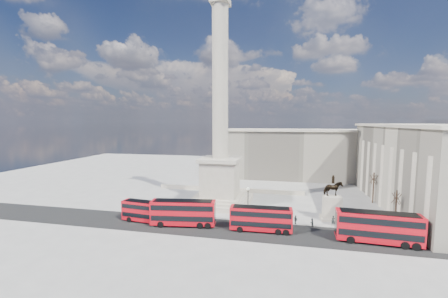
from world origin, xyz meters
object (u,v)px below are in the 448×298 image
object	(u,v)px
victorian_lamp	(248,201)
pedestrian_crossing	(296,220)
red_bus_d	(378,227)
equestrian_statue	(332,204)
red_bus_c	(261,219)
pedestrian_walking	(333,221)
nelsons_column	(220,149)
red_bus_a	(147,211)
red_bus_b	(184,212)
pedestrian_standing	(312,223)

from	to	relation	value
victorian_lamp	pedestrian_crossing	world-z (taller)	victorian_lamp
red_bus_d	equestrian_statue	xyz separation A→B (m)	(-5.26, 9.64, 0.48)
red_bus_c	pedestrian_walking	world-z (taller)	red_bus_c
red_bus_c	pedestrian_walking	xyz separation A→B (m)	(12.84, 5.32, -1.34)
nelsons_column	pedestrian_crossing	world-z (taller)	nelsons_column
pedestrian_crossing	victorian_lamp	bearing A→B (deg)	50.48
nelsons_column	victorian_lamp	xyz separation A→B (m)	(7.66, -9.42, -9.16)
red_bus_a	red_bus_b	size ratio (longest dim) A/B	0.84
nelsons_column	pedestrian_standing	size ratio (longest dim) A/B	32.08
red_bus_a	red_bus_c	world-z (taller)	red_bus_c
red_bus_c	red_bus_d	bearing A→B (deg)	-5.09
red_bus_b	pedestrian_walking	world-z (taller)	red_bus_b
red_bus_a	pedestrian_crossing	size ratio (longest dim) A/B	6.01
red_bus_b	victorian_lamp	distance (m)	12.62
red_bus_d	pedestrian_standing	world-z (taller)	red_bus_d
nelsons_column	red_bus_b	world-z (taller)	nelsons_column
red_bus_d	pedestrian_walking	xyz separation A→B (m)	(-5.55, 6.29, -1.69)
equestrian_statue	pedestrian_walking	world-z (taller)	equestrian_statue
red_bus_c	red_bus_a	bearing A→B (deg)	178.25
red_bus_d	pedestrian_crossing	bearing A→B (deg)	158.68
nelsons_column	red_bus_b	xyz separation A→B (m)	(-3.52, -15.14, -10.41)
red_bus_a	pedestrian_crossing	bearing A→B (deg)	16.24
pedestrian_walking	victorian_lamp	bearing A→B (deg)	-176.36
nelsons_column	pedestrian_standing	xyz separation A→B (m)	(19.57, -10.80, -12.14)
victorian_lamp	equestrian_statue	xyz separation A→B (m)	(16.13, 3.29, -0.66)
red_bus_c	pedestrian_crossing	bearing A→B (deg)	35.50
red_bus_a	red_bus_b	xyz separation A→B (m)	(7.40, -0.23, 0.39)
red_bus_a	pedestrian_standing	bearing A→B (deg)	14.09
red_bus_c	equestrian_statue	distance (m)	15.76
nelsons_column	red_bus_a	distance (m)	21.40
pedestrian_crossing	red_bus_d	bearing A→B (deg)	-149.75
red_bus_b	red_bus_d	size ratio (longest dim) A/B	0.96
red_bus_b	pedestrian_crossing	distance (m)	20.94
red_bus_c	equestrian_statue	xyz separation A→B (m)	(13.14, 8.67, 0.83)
red_bus_b	equestrian_statue	world-z (taller)	equestrian_statue
red_bus_a	pedestrian_walking	world-z (taller)	red_bus_a
red_bus_b	pedestrian_standing	xyz separation A→B (m)	(23.09, 4.34, -1.73)
pedestrian_walking	pedestrian_standing	bearing A→B (deg)	-157.57
pedestrian_standing	red_bus_c	bearing A→B (deg)	-20.15
red_bus_a	victorian_lamp	size ratio (longest dim) A/B	1.59
red_bus_a	red_bus_d	size ratio (longest dim) A/B	0.81
equestrian_statue	pedestrian_walking	bearing A→B (deg)	-95.06
victorian_lamp	equestrian_statue	bearing A→B (deg)	11.53
pedestrian_walking	pedestrian_crossing	bearing A→B (deg)	-170.73
victorian_lamp	red_bus_c	bearing A→B (deg)	-60.90
nelsons_column	equestrian_statue	world-z (taller)	nelsons_column
red_bus_b	pedestrian_crossing	xyz separation A→B (m)	(20.26, 5.02, -1.66)
red_bus_c	victorian_lamp	distance (m)	6.33
equestrian_statue	pedestrian_walking	xyz separation A→B (m)	(-0.30, -3.35, -2.16)
red_bus_a	red_bus_d	xyz separation A→B (m)	(39.97, -0.86, 0.50)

